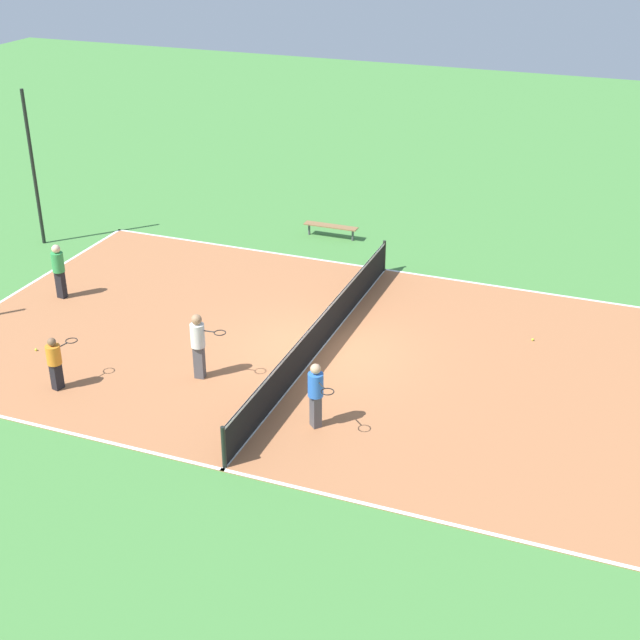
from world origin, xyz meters
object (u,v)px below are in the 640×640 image
at_px(player_far_white, 198,342).
at_px(fence_post_back_right, 33,169).
at_px(player_center_orange, 55,360).
at_px(tennis_ball_left_sideline, 533,339).
at_px(player_near_blue, 316,391).
at_px(bench, 331,227).
at_px(tennis_ball_far_baseline, 36,350).
at_px(tennis_net, 320,332).
at_px(player_far_green, 58,268).

height_order(player_far_white, fence_post_back_right, fence_post_back_right).
distance_m(player_center_orange, tennis_ball_left_sideline, 12.61).
xyz_separation_m(player_center_orange, tennis_ball_left_sideline, (6.78, -10.60, -0.76)).
xyz_separation_m(player_center_orange, player_near_blue, (0.71, -6.59, 0.14)).
xyz_separation_m(bench, player_near_blue, (-11.42, -3.89, 0.56)).
relative_size(bench, fence_post_back_right, 0.37).
bearing_deg(tennis_ball_far_baseline, player_far_white, -85.85).
xyz_separation_m(player_near_blue, tennis_ball_left_sideline, (6.07, -4.01, -0.90)).
distance_m(tennis_net, player_center_orange, 6.81).
bearing_deg(player_near_blue, fence_post_back_right, -166.73).
distance_m(player_far_white, tennis_ball_far_baseline, 4.90).
bearing_deg(player_center_orange, player_far_green, 46.91).
height_order(player_center_orange, tennis_ball_left_sideline, player_center_orange).
bearing_deg(tennis_ball_left_sideline, tennis_net, 115.89).
bearing_deg(tennis_ball_far_baseline, tennis_ball_left_sideline, -66.45).
relative_size(player_far_green, fence_post_back_right, 0.32).
relative_size(player_near_blue, tennis_ball_far_baseline, 24.02).
relative_size(bench, player_far_green, 1.14).
bearing_deg(player_far_white, tennis_net, 41.14).
bearing_deg(tennis_net, tennis_ball_far_baseline, 111.76).
relative_size(bench, tennis_ball_left_sideline, 28.48).
distance_m(player_far_white, fence_post_back_right, 11.48).
distance_m(player_far_green, tennis_ball_far_baseline, 3.52).
distance_m(player_far_white, tennis_ball_left_sideline, 9.13).
relative_size(player_center_orange, tennis_ball_left_sideline, 20.65).
bearing_deg(bench, fence_post_back_right, 24.04).
bearing_deg(fence_post_back_right, player_far_green, -137.05).
height_order(tennis_net, player_far_green, player_far_green).
relative_size(tennis_ball_left_sideline, fence_post_back_right, 0.01).
bearing_deg(player_center_orange, tennis_ball_left_sideline, -45.13).
bearing_deg(fence_post_back_right, player_center_orange, -141.46).
height_order(bench, tennis_ball_far_baseline, bench).
height_order(player_far_white, player_far_green, player_far_white).
distance_m(tennis_net, tennis_ball_far_baseline, 7.64).
xyz_separation_m(player_far_green, tennis_ball_left_sideline, (2.27, -13.71, -0.94)).
bearing_deg(tennis_ball_left_sideline, player_center_orange, 122.60).
relative_size(player_far_white, player_far_green, 1.04).
bearing_deg(player_far_white, tennis_ball_left_sideline, 27.60).
distance_m(bench, player_center_orange, 12.43).
height_order(bench, tennis_ball_left_sideline, bench).
xyz_separation_m(tennis_net, tennis_ball_left_sideline, (2.55, -5.26, -0.49)).
height_order(tennis_ball_far_baseline, fence_post_back_right, fence_post_back_right).
bearing_deg(player_center_orange, player_near_blue, -71.62).
xyz_separation_m(player_near_blue, tennis_ball_far_baseline, (0.69, 8.33, -0.90)).
distance_m(player_center_orange, tennis_ball_far_baseline, 2.36).
relative_size(tennis_net, fence_post_back_right, 2.17).
height_order(tennis_ball_left_sideline, fence_post_back_right, fence_post_back_right).
bearing_deg(fence_post_back_right, bench, -65.96).
bearing_deg(player_far_green, tennis_net, 4.32).
bearing_deg(tennis_net, player_far_green, 88.09).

